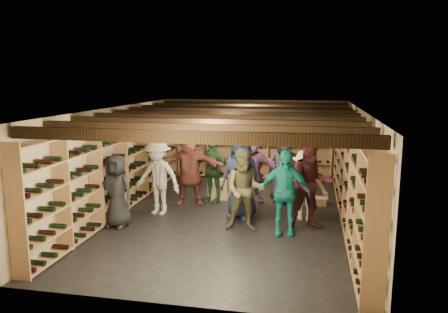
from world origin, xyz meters
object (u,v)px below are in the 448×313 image
Objects in this scene: person_0 at (116,191)px; person_6 at (241,176)px; person_5 at (189,166)px; crate_stack_right at (217,189)px; person_3 at (305,185)px; person_9 at (158,177)px; person_2 at (245,190)px; crate_stack_left at (239,184)px; person_4 at (284,192)px; person_12 at (284,168)px; person_10 at (213,170)px; person_11 at (252,167)px; crate_loose at (316,201)px; person_8 at (311,183)px.

person_6 reaches higher than person_0.
crate_stack_right is at bearing 34.52° from person_5.
person_9 reaches higher than person_3.
crate_stack_left is at bearing 97.28° from person_2.
person_9 reaches higher than person_4.
person_2 reaches higher than crate_stack_left.
person_5 is 1.08× the size of person_12.
person_10 is 0.94× the size of person_11.
crate_stack_left is at bearing 118.84° from person_6.
person_4 reaches higher than person_0.
person_5 reaches higher than person_9.
person_4 is 2.98m from person_9.
person_6 reaches higher than crate_loose.
person_2 is at bearing -5.24° from person_9.
person_12 is (2.74, 1.46, 0.01)m from person_9.
person_11 is (-0.13, 2.14, 0.04)m from person_2.
person_8 is at bearing -41.10° from person_11.
person_3 is at bearing -21.53° from person_5.
crate_stack_left is 0.44× the size of person_0.
crate_loose is 3.22m from person_5.
person_12 is (-0.80, 0.00, 0.78)m from crate_loose.
person_5 is (-1.61, 1.63, 0.10)m from person_2.
crate_stack_right is 1.79m from person_12.
crate_stack_right is 2.45m from person_2.
crate_stack_right is at bearing 170.36° from person_12.
person_5 is 1.14× the size of person_10.
crate_stack_left is 2.94m from person_4.
crate_stack_right is 1.70m from person_6.
person_0 is 0.87× the size of person_11.
person_2 is 0.80m from person_4.
person_4 is (3.42, 0.23, 0.09)m from person_0.
person_6 is 1.33m from person_11.
person_10 is (-1.88, 1.96, -0.03)m from person_4.
person_9 is at bearing -177.14° from person_3.
crate_stack_left is 3.53m from person_0.
person_5 reaches higher than person_0.
person_9 is (-1.56, -1.81, 0.52)m from crate_stack_left.
person_3 is (3.81, 1.22, 0.01)m from person_0.
crate_stack_left is 1.51m from person_5.
crate_loose is 2.45m from person_4.
person_6 is at bearing 99.50° from person_2.
person_3 is 0.91× the size of person_4.
person_9 is (-3.54, -1.46, 0.78)m from crate_loose.
person_0 is 2.20m from person_5.
person_5 reaches higher than crate_loose.
crate_loose is 0.29× the size of person_4.
person_11 is at bearing 12.33° from person_5.
person_2 is at bearing -116.56° from person_12.
person_0 is at bearing -126.87° from crate_stack_left.
person_8 is at bearing 10.94° from person_2.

